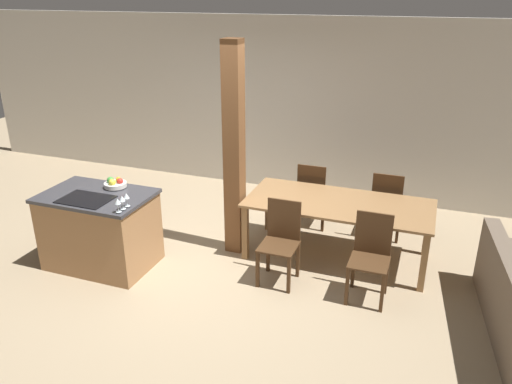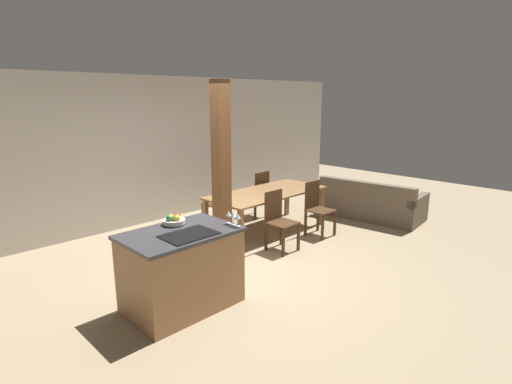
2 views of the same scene
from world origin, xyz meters
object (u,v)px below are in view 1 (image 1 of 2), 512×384
object	(u,v)px
wine_glass_middle	(122,199)
wine_glass_near	(118,202)
fruit_bowl	(115,183)
dining_chair_far_left	(313,194)
dining_chair_near_right	(370,255)
wine_glass_far	(126,196)
dining_chair_far_right	(387,204)
kitchen_island	(100,229)
timber_post	(234,152)
dining_table	(339,208)
dining_chair_near_left	(281,240)

from	to	relation	value
wine_glass_middle	wine_glass_near	bearing A→B (deg)	-90.00
fruit_bowl	wine_glass_near	bearing A→B (deg)	-52.49
fruit_bowl	dining_chair_far_left	bearing A→B (deg)	38.83
fruit_bowl	dining_chair_near_right	size ratio (longest dim) A/B	0.28
wine_glass_far	dining_chair_far_right	size ratio (longest dim) A/B	0.16
kitchen_island	wine_glass_middle	world-z (taller)	wine_glass_middle
wine_glass_far	timber_post	world-z (taller)	timber_post
wine_glass_near	dining_chair_far_left	distance (m)	2.72
fruit_bowl	wine_glass_near	size ratio (longest dim) A/B	1.71
wine_glass_far	fruit_bowl	bearing A→B (deg)	136.29
kitchen_island	wine_glass_near	world-z (taller)	wine_glass_near
dining_table	dining_chair_far_left	world-z (taller)	dining_chair_far_left
kitchen_island	wine_glass_middle	distance (m)	0.83
fruit_bowl	timber_post	bearing A→B (deg)	26.93
wine_glass_near	wine_glass_far	size ratio (longest dim) A/B	1.00
fruit_bowl	timber_post	distance (m)	1.44
wine_glass_middle	dining_chair_near_left	distance (m)	1.75
kitchen_island	wine_glass_far	xyz separation A→B (m)	(0.55, -0.18, 0.57)
wine_glass_near	dining_table	world-z (taller)	wine_glass_near
dining_table	dining_chair_near_left	xyz separation A→B (m)	(-0.49, -0.72, -0.16)
kitchen_island	timber_post	world-z (taller)	timber_post
wine_glass_far	timber_post	bearing A→B (deg)	53.36
dining_chair_near_left	timber_post	xyz separation A→B (m)	(-0.73, 0.47, 0.80)
dining_chair_near_left	dining_chair_far_left	size ratio (longest dim) A/B	1.00
fruit_bowl	dining_chair_near_left	world-z (taller)	fruit_bowl
fruit_bowl	dining_chair_far_left	xyz separation A→B (m)	(1.98, 1.59, -0.46)
kitchen_island	dining_chair_near_left	xyz separation A→B (m)	(2.07, 0.41, 0.03)
fruit_bowl	dining_chair_near_left	distance (m)	2.04
timber_post	dining_chair_near_left	bearing A→B (deg)	-32.64
wine_glass_near	dining_chair_near_right	distance (m)	2.67
wine_glass_middle	wine_glass_far	distance (m)	0.08
dining_table	dining_chair_near_right	bearing A→B (deg)	-55.66
wine_glass_far	dining_chair_near_right	world-z (taller)	wine_glass_far
wine_glass_far	timber_post	distance (m)	1.35
dining_table	kitchen_island	bearing A→B (deg)	-156.24
dining_chair_near_right	wine_glass_far	bearing A→B (deg)	-166.65
kitchen_island	wine_glass_far	bearing A→B (deg)	-18.54
dining_table	dining_chair_far_left	size ratio (longest dim) A/B	2.36
timber_post	wine_glass_middle	bearing A→B (deg)	-124.72
wine_glass_far	dining_chair_far_left	world-z (taller)	wine_glass_far
kitchen_island	dining_chair_far_right	bearing A→B (deg)	31.15
fruit_bowl	wine_glass_middle	bearing A→B (deg)	-48.48
wine_glass_middle	dining_chair_far_right	bearing A→B (deg)	40.04
dining_chair_far_left	dining_chair_far_right	world-z (taller)	same
kitchen_island	fruit_bowl	xyz separation A→B (m)	(0.09, 0.25, 0.50)
fruit_bowl	dining_table	bearing A→B (deg)	19.57
dining_chair_near_left	dining_chair_far_left	xyz separation A→B (m)	(0.00, 1.43, 0.00)
fruit_bowl	wine_glass_near	distance (m)	0.75
wine_glass_near	timber_post	distance (m)	1.48
wine_glass_near	wine_glass_middle	bearing A→B (deg)	90.00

